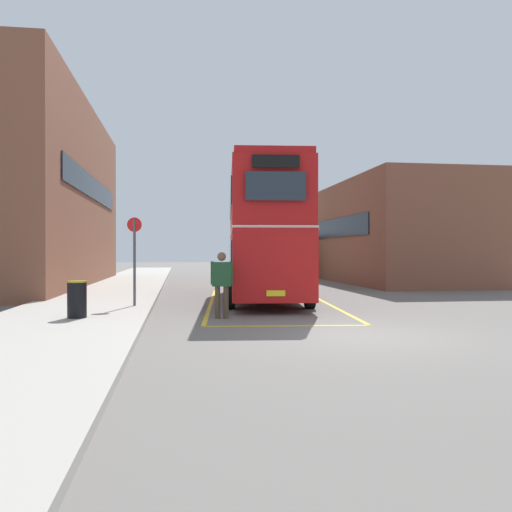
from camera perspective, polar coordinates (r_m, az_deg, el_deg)
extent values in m
plane|color=#66605B|center=(25.44, 0.05, -3.56)|extent=(135.60, 135.60, 0.00)
cube|color=#A39E93|center=(27.71, -14.13, -3.10)|extent=(4.00, 57.60, 0.14)
cube|color=brown|center=(29.31, -23.10, 5.94)|extent=(6.06, 19.66, 9.20)
cube|color=#19232D|center=(28.73, -17.15, 6.99)|extent=(0.06, 14.94, 1.10)
cube|color=brown|center=(33.66, 13.47, 2.34)|extent=(6.57, 17.42, 5.80)
cube|color=#19232D|center=(32.59, 8.04, 2.92)|extent=(0.06, 13.24, 1.10)
cylinder|color=black|center=(22.58, -2.86, -2.80)|extent=(0.37, 1.02, 1.00)
cylinder|color=black|center=(22.73, 3.42, -2.78)|extent=(0.37, 1.02, 1.00)
cylinder|color=black|center=(16.45, -2.77, -4.00)|extent=(0.37, 1.02, 1.00)
cylinder|color=black|center=(16.65, 5.82, -3.95)|extent=(0.37, 1.02, 1.00)
cube|color=#B71414|center=(19.52, 0.82, -0.66)|extent=(3.29, 10.09, 2.10)
cube|color=#B71414|center=(19.60, 0.82, 5.49)|extent=(3.27, 9.89, 2.10)
cube|color=#B71414|center=(19.73, 0.82, 8.82)|extent=(3.16, 9.79, 0.20)
cube|color=silver|center=(19.53, 0.82, 2.42)|extent=(3.31, 9.99, 0.14)
cube|color=#232D38|center=(19.47, -2.76, 0.22)|extent=(0.76, 8.10, 0.84)
cube|color=#232D38|center=(19.56, -2.76, 5.79)|extent=(0.76, 8.10, 0.84)
cube|color=#232D38|center=(19.64, 4.38, 0.22)|extent=(0.76, 8.10, 0.84)
cube|color=#232D38|center=(19.73, 4.38, 5.75)|extent=(0.76, 8.10, 0.84)
cube|color=#232D38|center=(14.67, 2.16, 7.59)|extent=(1.68, 0.19, 0.80)
cube|color=black|center=(14.77, 2.16, 10.20)|extent=(1.32, 0.16, 0.36)
cube|color=#232D38|center=(24.49, 0.03, 0.50)|extent=(1.92, 0.21, 1.00)
cube|color=yellow|center=(14.60, 2.16, -4.06)|extent=(0.52, 0.08, 0.16)
cylinder|color=black|center=(43.00, 0.14, -1.32)|extent=(0.32, 0.94, 0.92)
cylinder|color=black|center=(43.27, 3.50, -1.31)|extent=(0.32, 0.94, 0.92)
cylinder|color=black|center=(37.08, 0.83, -1.60)|extent=(0.32, 0.94, 0.92)
cylinder|color=black|center=(37.39, 4.72, -1.58)|extent=(0.32, 0.94, 0.92)
cube|color=silver|center=(40.14, 2.27, 0.19)|extent=(3.16, 10.05, 2.60)
cube|color=silver|center=(40.16, 2.27, 2.13)|extent=(2.99, 9.65, 0.12)
cube|color=#232D38|center=(40.02, 0.49, 0.69)|extent=(0.60, 7.91, 0.96)
cube|color=#232D38|center=(40.30, 4.04, 0.68)|extent=(0.60, 7.91, 0.96)
cube|color=#232D38|center=(45.09, 1.56, 0.60)|extent=(1.97, 0.18, 1.10)
cylinder|color=#473828|center=(14.10, -3.27, -5.03)|extent=(0.14, 0.14, 0.86)
cylinder|color=#473828|center=(14.12, -4.19, -5.03)|extent=(0.14, 0.14, 0.86)
cube|color=#1E4728|center=(14.06, -3.73, -1.97)|extent=(0.53, 0.30, 0.65)
cylinder|color=#1E4728|center=(14.04, -2.71, -1.85)|extent=(0.09, 0.09, 0.61)
cylinder|color=#1E4728|center=(14.08, -4.75, -1.84)|extent=(0.09, 0.09, 0.61)
sphere|color=brown|center=(14.03, -3.74, -0.06)|extent=(0.23, 0.23, 0.23)
cylinder|color=black|center=(13.83, -18.80, -4.54)|extent=(0.47, 0.47, 0.88)
cylinder|color=olive|center=(13.80, -18.80, -2.64)|extent=(0.49, 0.49, 0.04)
cylinder|color=#4C4C51|center=(16.43, -13.01, -0.66)|extent=(0.08, 0.08, 2.65)
cylinder|color=red|center=(16.45, -13.02, 3.32)|extent=(0.44, 0.07, 0.44)
cube|color=gold|center=(18.58, -4.88, -5.03)|extent=(1.20, 11.88, 0.01)
cube|color=gold|center=(18.88, 7.39, -4.95)|extent=(1.20, 11.88, 0.01)
cube|color=gold|center=(12.73, 3.38, -7.55)|extent=(4.12, 0.49, 0.01)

